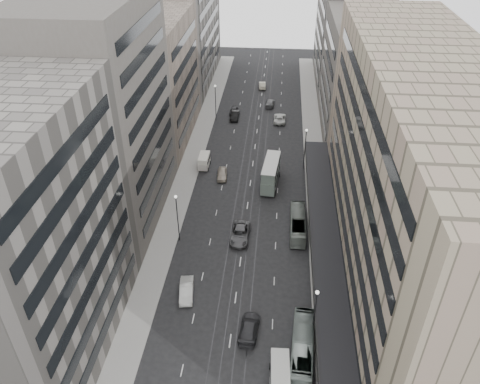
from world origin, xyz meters
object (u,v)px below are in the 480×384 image
(double_decker, at_px, (271,173))
(sedan_1, at_px, (186,290))
(panel_van, at_px, (204,161))
(bus_near, at_px, (302,348))
(bus_far, at_px, (298,224))
(vw_microbus, at_px, (280,373))
(sedan_2, at_px, (240,234))

(double_decker, bearing_deg, sedan_1, -104.61)
(panel_van, height_order, sedan_1, panel_van)
(panel_van, bearing_deg, bus_near, -66.74)
(double_decker, xyz_separation_m, sedan_1, (-10.16, -27.71, -1.76))
(bus_far, xyz_separation_m, vw_microbus, (-2.30, -26.82, 0.10))
(vw_microbus, distance_m, sedan_1, 17.28)
(sedan_2, bearing_deg, bus_far, 18.05)
(vw_microbus, relative_size, sedan_1, 1.00)
(bus_near, bearing_deg, bus_far, -85.35)
(vw_microbus, bearing_deg, bus_far, 83.01)
(bus_near, height_order, double_decker, double_decker)
(double_decker, height_order, sedan_1, double_decker)
(panel_van, bearing_deg, bus_far, -45.70)
(vw_microbus, relative_size, panel_van, 1.21)
(double_decker, relative_size, vw_microbus, 1.81)
(bus_far, distance_m, sedan_2, 9.21)
(bus_near, xyz_separation_m, bus_far, (-0.20, 23.26, -0.10))
(bus_near, height_order, vw_microbus, bus_near)
(bus_far, height_order, sedan_2, bus_far)
(double_decker, xyz_separation_m, sedan_2, (-4.14, -15.38, -1.73))
(bus_far, distance_m, double_decker, 13.65)
(bus_far, bearing_deg, vw_microbus, 85.32)
(double_decker, bearing_deg, panel_van, 163.53)
(bus_near, xyz_separation_m, vw_microbus, (-2.51, -3.56, 0.01))
(bus_far, height_order, sedan_1, bus_far)
(bus_near, distance_m, double_decker, 36.37)
(double_decker, relative_size, sedan_2, 1.46)
(bus_near, bearing_deg, panel_van, -62.61)
(sedan_1, bearing_deg, sedan_2, 56.12)
(bus_near, height_order, sedan_2, bus_near)
(bus_far, height_order, double_decker, double_decker)
(double_decker, distance_m, sedan_2, 16.02)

